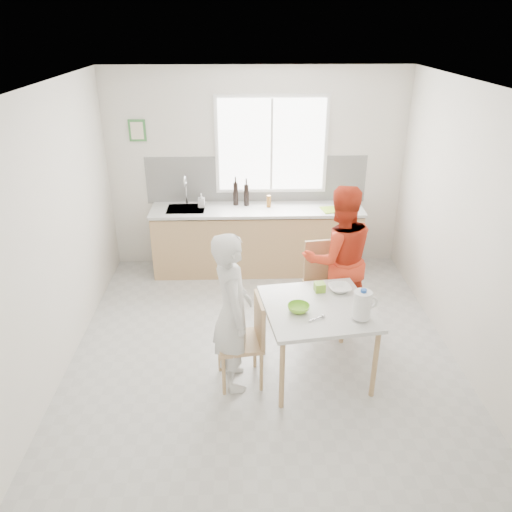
{
  "coord_description": "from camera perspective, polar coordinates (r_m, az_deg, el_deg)",
  "views": [
    {
      "loc": [
        -0.2,
        -4.35,
        3.22
      ],
      "look_at": [
        -0.07,
        0.2,
        1.04
      ],
      "focal_mm": 35.0,
      "sensor_mm": 36.0,
      "label": 1
    }
  ],
  "objects": [
    {
      "name": "picture_frame",
      "position": [
        6.85,
        -13.42,
        13.78
      ],
      "size": [
        0.22,
        0.03,
        0.28
      ],
      "color": "#397E3B",
      "rests_on": "room_shell"
    },
    {
      "name": "bowl_green",
      "position": [
        4.65,
        4.89,
        -5.96
      ],
      "size": [
        0.23,
        0.23,
        0.06
      ],
      "primitive_type": "imported",
      "rotation": [
        0.0,
        0.0,
        0.15
      ],
      "color": "#7EC92E",
      "rests_on": "dining_table"
    },
    {
      "name": "spoon",
      "position": [
        4.56,
        6.89,
        -7.14
      ],
      "size": [
        0.15,
        0.09,
        0.01
      ],
      "primitive_type": "cylinder",
      "rotation": [
        0.0,
        1.57,
        0.49
      ],
      "color": "#A5A5AA",
      "rests_on": "dining_table"
    },
    {
      "name": "person_red",
      "position": [
        5.53,
        9.41,
        -0.32
      ],
      "size": [
        0.9,
        0.75,
        1.67
      ],
      "primitive_type": "imported",
      "rotation": [
        0.0,
        0.0,
        3.29
      ],
      "color": "red",
      "rests_on": "ground"
    },
    {
      "name": "milk_jug",
      "position": [
        4.56,
        12.1,
        -5.43
      ],
      "size": [
        0.22,
        0.16,
        0.29
      ],
      "rotation": [
        0.0,
        0.0,
        0.15
      ],
      "color": "white",
      "rests_on": "dining_table"
    },
    {
      "name": "jar_amber",
      "position": [
        6.72,
        1.47,
        6.27
      ],
      "size": [
        0.06,
        0.06,
        0.16
      ],
      "primitive_type": "cylinder",
      "color": "#935B20",
      "rests_on": "kitchen_counter"
    },
    {
      "name": "wine_bottle_a",
      "position": [
        6.78,
        -2.34,
        7.14
      ],
      "size": [
        0.07,
        0.07,
        0.32
      ],
      "primitive_type": "cylinder",
      "color": "black",
      "rests_on": "kitchen_counter"
    },
    {
      "name": "green_box",
      "position": [
        4.99,
        7.28,
        -3.54
      ],
      "size": [
        0.11,
        0.11,
        0.09
      ],
      "primitive_type": "cube",
      "rotation": [
        0.0,
        0.0,
        0.15
      ],
      "color": "#7DB529",
      "rests_on": "dining_table"
    },
    {
      "name": "chair_left",
      "position": [
        4.77,
        -1.08,
        -9.27
      ],
      "size": [
        0.47,
        0.47,
        0.9
      ],
      "rotation": [
        0.0,
        0.0,
        -1.43
      ],
      "color": "tan",
      "rests_on": "ground"
    },
    {
      "name": "ground",
      "position": [
        5.41,
        0.78,
        -10.92
      ],
      "size": [
        4.5,
        4.5,
        0.0
      ],
      "primitive_type": "plane",
      "color": "#B7B7B2",
      "rests_on": "ground"
    },
    {
      "name": "kitchen_counter",
      "position": [
        6.9,
        0.08,
        1.59
      ],
      "size": [
        2.84,
        0.64,
        1.37
      ],
      "color": "tan",
      "rests_on": "ground"
    },
    {
      "name": "soap_bottle",
      "position": [
        6.76,
        -6.25,
        6.36
      ],
      "size": [
        0.09,
        0.09,
        0.19
      ],
      "primitive_type": "imported",
      "rotation": [
        0.0,
        0.0,
        -0.06
      ],
      "color": "#999999",
      "rests_on": "kitchen_counter"
    },
    {
      "name": "room_shell",
      "position": [
        4.63,
        0.9,
        5.68
      ],
      "size": [
        4.5,
        4.5,
        4.5
      ],
      "color": "silver",
      "rests_on": "ground"
    },
    {
      "name": "chair_far",
      "position": [
        5.64,
        7.99,
        -2.91
      ],
      "size": [
        0.53,
        0.53,
        1.01
      ],
      "rotation": [
        0.0,
        0.0,
        0.15
      ],
      "color": "tan",
      "rests_on": "ground"
    },
    {
      "name": "wine_bottle_b",
      "position": [
        6.76,
        -1.11,
        7.01
      ],
      "size": [
        0.07,
        0.07,
        0.3
      ],
      "primitive_type": "cylinder",
      "color": "black",
      "rests_on": "kitchen_counter"
    },
    {
      "name": "backsplash",
      "position": [
        6.89,
        0.05,
        8.73
      ],
      "size": [
        3.0,
        0.02,
        0.65
      ],
      "primitive_type": "cube",
      "color": "white",
      "rests_on": "room_shell"
    },
    {
      "name": "window",
      "position": [
        6.76,
        1.79,
        12.56
      ],
      "size": [
        1.5,
        0.06,
        1.3
      ],
      "color": "white",
      "rests_on": "room_shell"
    },
    {
      "name": "person_white",
      "position": [
        4.6,
        -2.71,
        -6.44
      ],
      "size": [
        0.45,
        0.62,
        1.57
      ],
      "primitive_type": "imported",
      "rotation": [
        0.0,
        0.0,
        1.72
      ],
      "color": "silver",
      "rests_on": "ground"
    },
    {
      "name": "cutting_board",
      "position": [
        6.72,
        9.0,
        5.28
      ],
      "size": [
        0.39,
        0.31,
        0.01
      ],
      "primitive_type": "cube",
      "rotation": [
        0.0,
        0.0,
        0.17
      ],
      "color": "#89B529",
      "rests_on": "kitchen_counter"
    },
    {
      "name": "bowl_white",
      "position": [
        5.04,
        9.55,
        -3.67
      ],
      "size": [
        0.25,
        0.25,
        0.05
      ],
      "primitive_type": "imported",
      "rotation": [
        0.0,
        0.0,
        0.15
      ],
      "color": "white",
      "rests_on": "dining_table"
    },
    {
      "name": "dining_table",
      "position": [
        4.8,
        7.02,
        -6.54
      ],
      "size": [
        1.12,
        1.12,
        0.76
      ],
      "rotation": [
        0.0,
        0.0,
        0.15
      ],
      "color": "silver",
      "rests_on": "ground"
    }
  ]
}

